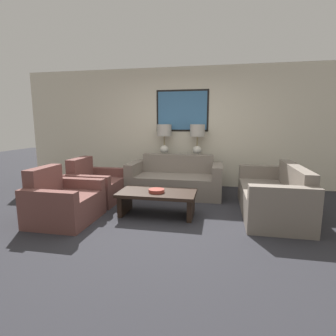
{
  "coord_description": "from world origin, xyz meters",
  "views": [
    {
      "loc": [
        0.85,
        -3.57,
        1.42
      ],
      "look_at": [
        -0.02,
        0.86,
        0.65
      ],
      "focal_mm": 28.0,
      "sensor_mm": 36.0,
      "label": 1
    }
  ],
  "objects_px": {
    "couch_by_back_wall": "(175,181)",
    "coffee_table": "(157,198)",
    "table_lamp_left": "(164,135)",
    "table_lamp_right": "(197,135)",
    "armchair_near_back_wall": "(95,186)",
    "decorative_bowl": "(156,191)",
    "console_table": "(180,171)",
    "armchair_near_camera": "(63,203)",
    "couch_by_side": "(273,197)"
  },
  "relations": [
    {
      "from": "coffee_table",
      "to": "armchair_near_back_wall",
      "type": "bearing_deg",
      "value": 158.42
    },
    {
      "from": "console_table",
      "to": "table_lamp_left",
      "type": "bearing_deg",
      "value": 180.0
    },
    {
      "from": "couch_by_side",
      "to": "coffee_table",
      "type": "xyz_separation_m",
      "value": [
        -1.78,
        -0.4,
        0.0
      ]
    },
    {
      "from": "couch_by_back_wall",
      "to": "armchair_near_back_wall",
      "type": "xyz_separation_m",
      "value": [
        -1.37,
        -0.72,
        -0.01
      ]
    },
    {
      "from": "couch_by_back_wall",
      "to": "armchair_near_camera",
      "type": "relative_size",
      "value": 1.96
    },
    {
      "from": "coffee_table",
      "to": "decorative_bowl",
      "type": "bearing_deg",
      "value": -88.15
    },
    {
      "from": "table_lamp_left",
      "to": "coffee_table",
      "type": "bearing_deg",
      "value": -81.38
    },
    {
      "from": "couch_by_back_wall",
      "to": "couch_by_side",
      "type": "xyz_separation_m",
      "value": [
        1.71,
        -0.83,
        0.0
      ]
    },
    {
      "from": "decorative_bowl",
      "to": "couch_by_side",
      "type": "bearing_deg",
      "value": 14.09
    },
    {
      "from": "couch_by_side",
      "to": "table_lamp_right",
      "type": "bearing_deg",
      "value": 131.62
    },
    {
      "from": "armchair_near_back_wall",
      "to": "armchair_near_camera",
      "type": "bearing_deg",
      "value": -90.0
    },
    {
      "from": "console_table",
      "to": "table_lamp_left",
      "type": "distance_m",
      "value": 0.89
    },
    {
      "from": "couch_by_back_wall",
      "to": "coffee_table",
      "type": "relative_size",
      "value": 1.54
    },
    {
      "from": "console_table",
      "to": "couch_by_side",
      "type": "bearing_deg",
      "value": -41.45
    },
    {
      "from": "coffee_table",
      "to": "armchair_near_camera",
      "type": "distance_m",
      "value": 1.39
    },
    {
      "from": "coffee_table",
      "to": "armchair_near_back_wall",
      "type": "height_order",
      "value": "armchair_near_back_wall"
    },
    {
      "from": "table_lamp_right",
      "to": "couch_by_back_wall",
      "type": "relative_size",
      "value": 0.37
    },
    {
      "from": "armchair_near_back_wall",
      "to": "coffee_table",
      "type": "bearing_deg",
      "value": -21.58
    },
    {
      "from": "table_lamp_right",
      "to": "armchair_near_camera",
      "type": "xyz_separation_m",
      "value": [
        -1.74,
        -2.42,
        -0.9
      ]
    },
    {
      "from": "armchair_near_camera",
      "to": "armchair_near_back_wall",
      "type": "bearing_deg",
      "value": 90.0
    },
    {
      "from": "console_table",
      "to": "decorative_bowl",
      "type": "height_order",
      "value": "console_table"
    },
    {
      "from": "table_lamp_left",
      "to": "armchair_near_camera",
      "type": "relative_size",
      "value": 0.73
    },
    {
      "from": "decorative_bowl",
      "to": "coffee_table",
      "type": "bearing_deg",
      "value": 91.85
    },
    {
      "from": "decorative_bowl",
      "to": "armchair_near_back_wall",
      "type": "bearing_deg",
      "value": 156.59
    },
    {
      "from": "table_lamp_left",
      "to": "table_lamp_right",
      "type": "height_order",
      "value": "same"
    },
    {
      "from": "table_lamp_right",
      "to": "armchair_near_back_wall",
      "type": "relative_size",
      "value": 0.73
    },
    {
      "from": "armchair_near_camera",
      "to": "table_lamp_right",
      "type": "bearing_deg",
      "value": 54.27
    },
    {
      "from": "couch_by_back_wall",
      "to": "couch_by_side",
      "type": "bearing_deg",
      "value": -25.91
    },
    {
      "from": "armchair_near_back_wall",
      "to": "table_lamp_left",
      "type": "bearing_deg",
      "value": 54.27
    },
    {
      "from": "couch_by_back_wall",
      "to": "armchair_near_back_wall",
      "type": "height_order",
      "value": "armchair_near_back_wall"
    },
    {
      "from": "couch_by_side",
      "to": "decorative_bowl",
      "type": "height_order",
      "value": "couch_by_side"
    },
    {
      "from": "couch_by_back_wall",
      "to": "table_lamp_left",
      "type": "bearing_deg",
      "value": 118.45
    },
    {
      "from": "armchair_near_back_wall",
      "to": "armchair_near_camera",
      "type": "xyz_separation_m",
      "value": [
        0.0,
        -1.02,
        0.0
      ]
    },
    {
      "from": "console_table",
      "to": "couch_by_back_wall",
      "type": "xyz_separation_m",
      "value": [
        0.0,
        -0.68,
        -0.08
      ]
    },
    {
      "from": "table_lamp_left",
      "to": "coffee_table",
      "type": "xyz_separation_m",
      "value": [
        0.29,
        -1.9,
        -0.89
      ]
    },
    {
      "from": "table_lamp_left",
      "to": "coffee_table",
      "type": "relative_size",
      "value": 0.57
    },
    {
      "from": "table_lamp_right",
      "to": "decorative_bowl",
      "type": "xyz_separation_m",
      "value": [
        -0.44,
        -1.95,
        -0.77
      ]
    },
    {
      "from": "table_lamp_right",
      "to": "armchair_near_back_wall",
      "type": "distance_m",
      "value": 2.4
    },
    {
      "from": "table_lamp_left",
      "to": "console_table",
      "type": "bearing_deg",
      "value": 0.0
    },
    {
      "from": "table_lamp_left",
      "to": "armchair_near_camera",
      "type": "bearing_deg",
      "value": -112.54
    },
    {
      "from": "couch_by_side",
      "to": "decorative_bowl",
      "type": "xyz_separation_m",
      "value": [
        -1.78,
        -0.45,
        0.12
      ]
    },
    {
      "from": "table_lamp_left",
      "to": "couch_by_back_wall",
      "type": "relative_size",
      "value": 0.37
    },
    {
      "from": "decorative_bowl",
      "to": "armchair_near_back_wall",
      "type": "height_order",
      "value": "armchair_near_back_wall"
    },
    {
      "from": "table_lamp_right",
      "to": "decorative_bowl",
      "type": "height_order",
      "value": "table_lamp_right"
    },
    {
      "from": "coffee_table",
      "to": "armchair_near_camera",
      "type": "bearing_deg",
      "value": -158.42
    },
    {
      "from": "coffee_table",
      "to": "table_lamp_left",
      "type": "bearing_deg",
      "value": 98.62
    },
    {
      "from": "couch_by_back_wall",
      "to": "decorative_bowl",
      "type": "distance_m",
      "value": 1.28
    },
    {
      "from": "table_lamp_left",
      "to": "table_lamp_right",
      "type": "bearing_deg",
      "value": 0.0
    },
    {
      "from": "table_lamp_left",
      "to": "armchair_near_camera",
      "type": "height_order",
      "value": "table_lamp_left"
    },
    {
      "from": "console_table",
      "to": "armchair_near_camera",
      "type": "bearing_deg",
      "value": -119.56
    }
  ]
}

